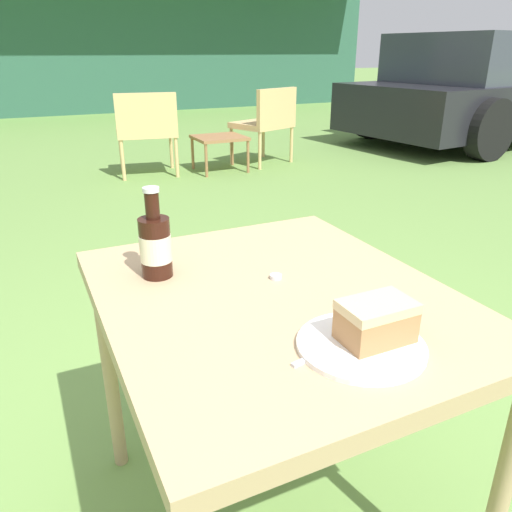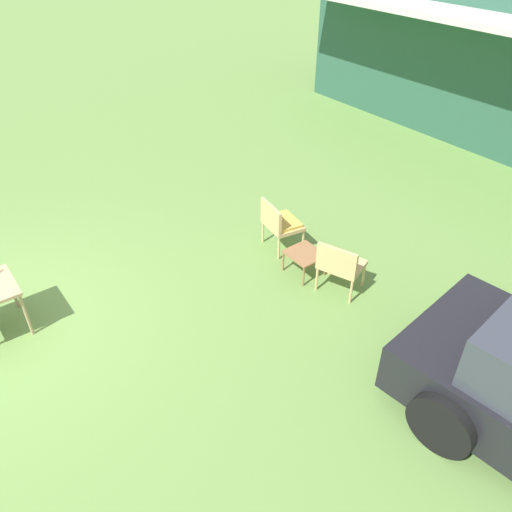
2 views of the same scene
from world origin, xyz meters
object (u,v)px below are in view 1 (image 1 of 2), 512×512
at_px(wicker_chair_cushioned, 146,127).
at_px(patio_table, 275,320).
at_px(garden_side_table, 219,140).
at_px(cake_on_plate, 370,331).
at_px(wicker_chair_plain, 267,120).
at_px(cola_bottle_near, 155,245).
at_px(parked_car, 488,90).

relative_size(wicker_chair_cushioned, patio_table, 0.94).
xyz_separation_m(wicker_chair_cushioned, garden_side_table, (0.73, -0.12, -0.16)).
relative_size(patio_table, cake_on_plate, 3.77).
distance_m(wicker_chair_cushioned, wicker_chair_plain, 1.33).
relative_size(wicker_chair_plain, patio_table, 0.94).
bearing_deg(cola_bottle_near, wicker_chair_plain, 60.14).
relative_size(wicker_chair_cushioned, wicker_chair_plain, 1.00).
relative_size(cake_on_plate, cola_bottle_near, 1.08).
distance_m(wicker_chair_plain, cola_bottle_near, 4.55).
xyz_separation_m(wicker_chair_cushioned, wicker_chair_plain, (1.33, -0.02, 0.00)).
height_order(wicker_chair_plain, garden_side_table, wicker_chair_plain).
xyz_separation_m(parked_car, wicker_chair_plain, (-3.50, -0.16, -0.19)).
height_order(parked_car, cake_on_plate, parked_car).
bearing_deg(parked_car, wicker_chair_cushioned, 174.93).
xyz_separation_m(patio_table, cola_bottle_near, (-0.21, 0.20, 0.15)).
relative_size(wicker_chair_plain, cake_on_plate, 3.55).
bearing_deg(parked_car, wicker_chair_plain, 175.84).
bearing_deg(garden_side_table, wicker_chair_cushioned, 170.75).
relative_size(wicker_chair_cushioned, garden_side_table, 1.61).
bearing_deg(cake_on_plate, cola_bottle_near, 119.88).
relative_size(wicker_chair_plain, garden_side_table, 1.61).
bearing_deg(cake_on_plate, garden_side_table, 72.00).
relative_size(wicker_chair_plain, cola_bottle_near, 3.84).
height_order(wicker_chair_cushioned, cola_bottle_near, cola_bottle_near).
xyz_separation_m(parked_car, patio_table, (-5.55, -4.30, -0.05)).
height_order(wicker_chair_plain, cake_on_plate, wicker_chair_plain).
distance_m(wicker_chair_plain, garden_side_table, 0.63).
bearing_deg(wicker_chair_plain, parked_car, 161.80).
bearing_deg(wicker_chair_plain, wicker_chair_cushioned, -21.50).
xyz_separation_m(patio_table, cake_on_plate, (0.05, -0.26, 0.10)).
distance_m(wicker_chair_cushioned, cake_on_plate, 4.47).
bearing_deg(cola_bottle_near, garden_side_table, 66.62).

